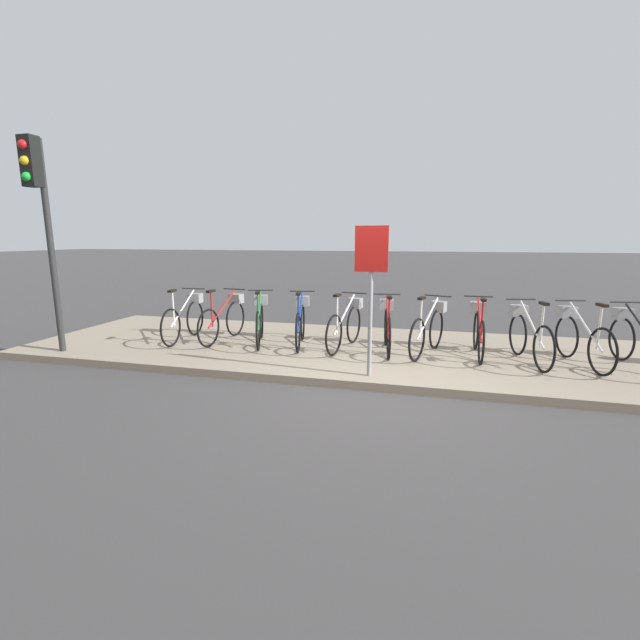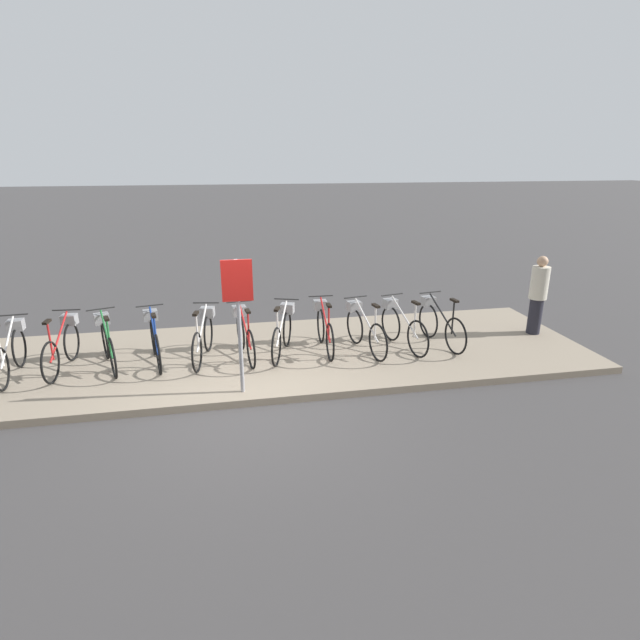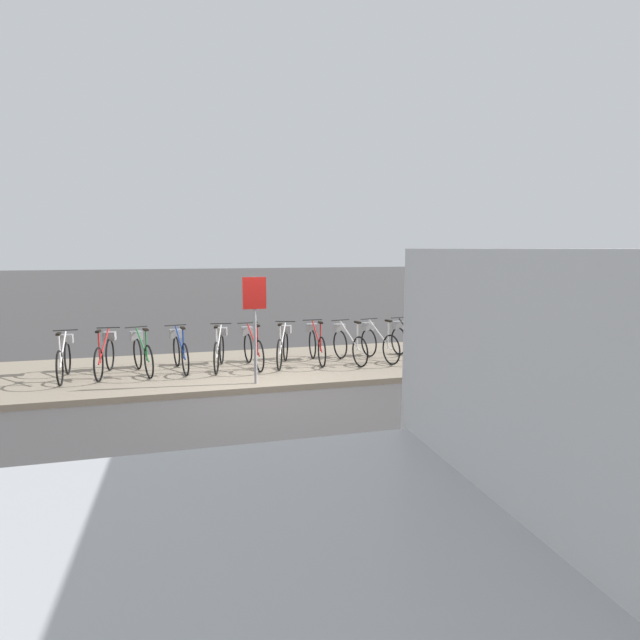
{
  "view_description": "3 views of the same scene",
  "coord_description": "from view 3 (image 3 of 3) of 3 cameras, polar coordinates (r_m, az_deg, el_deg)",
  "views": [
    {
      "loc": [
        0.66,
        -5.38,
        2.01
      ],
      "look_at": [
        -0.95,
        0.99,
        0.74
      ],
      "focal_mm": 24.0,
      "sensor_mm": 36.0,
      "label": 1
    },
    {
      "loc": [
        -0.22,
        -6.67,
        3.54
      ],
      "look_at": [
        1.2,
        0.72,
        1.05
      ],
      "focal_mm": 28.0,
      "sensor_mm": 36.0,
      "label": 2
    },
    {
      "loc": [
        -1.22,
        -9.01,
        2.69
      ],
      "look_at": [
        1.47,
        1.36,
        1.15
      ],
      "focal_mm": 28.0,
      "sensor_mm": 36.0,
      "label": 3
    }
  ],
  "objects": [
    {
      "name": "parked_bicycle_10",
      "position": [
        11.93,
        9.94,
        -2.22
      ],
      "size": [
        0.46,
        1.6,
        0.99
      ],
      "color": "black",
      "rests_on": "sidewalk"
    },
    {
      "name": "parked_bicycle_1",
      "position": [
        11.1,
        -23.32,
        -3.55
      ],
      "size": [
        0.46,
        1.61,
        0.99
      ],
      "color": "black",
      "rests_on": "sidewalk"
    },
    {
      "name": "parked_bicycle_7",
      "position": [
        11.34,
        -0.46,
        -2.64
      ],
      "size": [
        0.46,
        1.61,
        0.99
      ],
      "color": "black",
      "rests_on": "sidewalk"
    },
    {
      "name": "parked_bicycle_9",
      "position": [
        11.62,
        6.58,
        -2.42
      ],
      "size": [
        0.51,
        1.58,
        0.99
      ],
      "color": "black",
      "rests_on": "sidewalk"
    },
    {
      "name": "parked_bicycle_3",
      "position": [
        10.98,
        -15.74,
        -3.31
      ],
      "size": [
        0.51,
        1.59,
        0.99
      ],
      "color": "black",
      "rests_on": "sidewalk"
    },
    {
      "name": "parked_bicycle_5",
      "position": [
        11.0,
        -7.75,
        -3.05
      ],
      "size": [
        0.46,
        1.6,
        0.99
      ],
      "color": "black",
      "rests_on": "sidewalk"
    },
    {
      "name": "sign_post",
      "position": [
        9.44,
        -7.48,
        0.98
      ],
      "size": [
        0.44,
        0.07,
        2.04
      ],
      "color": "#99999E",
      "rests_on": "sidewalk"
    },
    {
      "name": "pedestrian",
      "position": [
        13.05,
        18.22,
        0.09
      ],
      "size": [
        0.34,
        0.34,
        1.58
      ],
      "color": "#23232D",
      "rests_on": "sidewalk"
    },
    {
      "name": "parked_bicycle_4",
      "position": [
        10.98,
        -11.42,
        -3.17
      ],
      "size": [
        0.47,
        1.59,
        0.99
      ],
      "color": "black",
      "rests_on": "sidewalk"
    },
    {
      "name": "parked_bicycle_2",
      "position": [
        10.99,
        -19.72,
        -3.48
      ],
      "size": [
        0.64,
        1.54,
        0.99
      ],
      "color": "black",
      "rests_on": "sidewalk"
    },
    {
      "name": "ground_plane",
      "position": [
        9.48,
        -6.62,
        -8.33
      ],
      "size": [
        120.0,
        120.0,
        0.0
      ],
      "primitive_type": "plane",
      "color": "#423F3F"
    },
    {
      "name": "sidewalk",
      "position": [
        11.17,
        -7.89,
        -5.49
      ],
      "size": [
        12.63,
        3.56,
        0.12
      ],
      "color": "gray",
      "rests_on": "ground_plane"
    },
    {
      "name": "parked_bicycle_0",
      "position": [
        11.12,
        -27.2,
        -3.78
      ],
      "size": [
        0.46,
        1.61,
        0.99
      ],
      "color": "black",
      "rests_on": "sidewalk"
    },
    {
      "name": "parked_bicycle_6",
      "position": [
        11.11,
        -4.22,
        -2.89
      ],
      "size": [
        0.65,
        1.54,
        0.99
      ],
      "color": "black",
      "rests_on": "sidewalk"
    },
    {
      "name": "parked_bicycle_8",
      "position": [
        11.35,
        3.2,
        -2.64
      ],
      "size": [
        0.48,
        1.59,
        0.99
      ],
      "color": "black",
      "rests_on": "sidewalk"
    }
  ]
}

